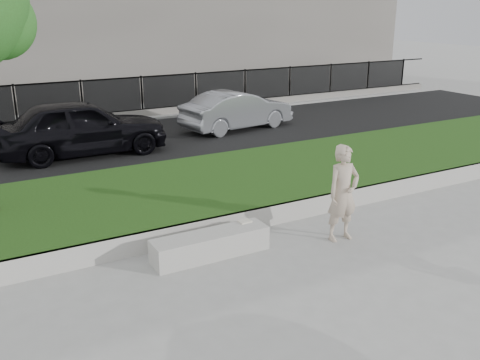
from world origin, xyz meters
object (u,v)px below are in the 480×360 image
man (343,193)px  car_dark (82,127)px  car_silver (237,110)px  book (245,221)px  stone_bench (211,245)px

man → car_dark: bearing=110.3°
car_silver → car_dark: bearing=89.2°
book → car_silver: (4.31, 8.12, 0.26)m
car_dark → car_silver: bearing=-80.7°
stone_bench → car_silver: car_silver is taller
man → book: 1.83m
car_dark → car_silver: size_ratio=1.18×
stone_bench → book: bearing=11.0°
stone_bench → man: (2.39, -0.52, 0.68)m
man → car_dark: (-2.73, 8.00, -0.05)m
stone_bench → car_silver: (5.06, 8.27, 0.48)m
man → car_silver: size_ratio=0.45×
man → book: size_ratio=8.04×
car_silver → book: bearing=143.0°
book → car_silver: 9.20m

